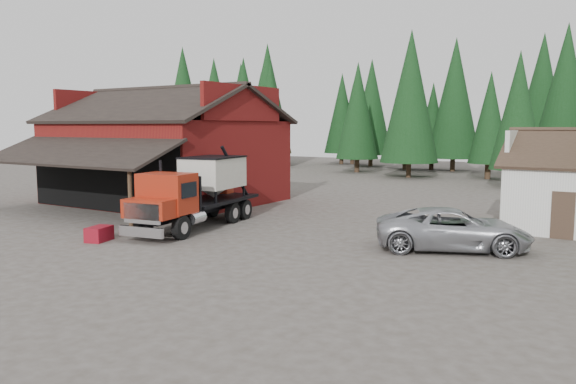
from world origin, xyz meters
The scene contains 9 objects.
ground centered at (0.00, 0.00, 0.00)m, with size 120.00×120.00×0.00m, color #443E36.
red_barn centered at (-11.00, 9.90, 2.69)m, with size 12.80×13.63×7.18m.
conifer_backdrop centered at (0.00, 42.00, 0.00)m, with size 76.00×16.00×16.00m, color black, non-canonical shape.
near_pine_a centered at (-22.00, 28.00, 6.39)m, with size 4.40×4.40×11.40m.
near_pine_b centered at (6.00, 30.00, 5.89)m, with size 3.96×3.96×10.40m.
near_pine_d centered at (-4.00, 34.00, 7.39)m, with size 5.28×5.28×13.40m.
feed_truck centered at (-3.24, 4.03, 1.76)m, with size 3.46×8.56×3.76m.
silver_car centered at (8.21, 5.52, 0.80)m, with size 2.65×5.76×1.60m, color #A8AAB0.
equip_box centered at (-4.54, -0.57, 0.30)m, with size 0.70×1.10×0.60m, color maroon.
Camera 1 is at (14.12, -15.60, 4.69)m, focal length 35.00 mm.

